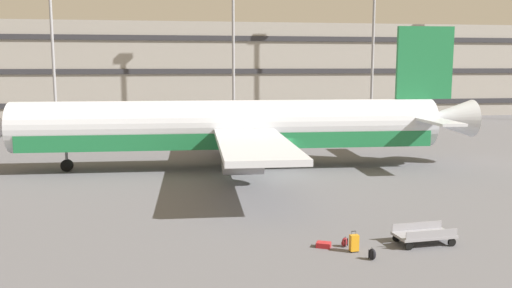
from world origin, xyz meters
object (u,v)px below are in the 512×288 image
object	(u,v)px
suitcase_purple	(354,243)
baggage_cart	(424,235)
airliner	(234,127)
backpack_silver	(372,254)
suitcase_navy	(324,245)
backpack_large	(344,242)

from	to	relation	value
suitcase_purple	baggage_cart	world-z (taller)	suitcase_purple
airliner	backpack_silver	bearing A→B (deg)	-81.39
backpack_silver	suitcase_purple	bearing A→B (deg)	113.22
backpack_silver	suitcase_navy	bearing A→B (deg)	131.01
backpack_silver	baggage_cart	size ratio (longest dim) A/B	0.16
airliner	baggage_cart	xyz separation A→B (m)	(6.12, -19.29, -2.74)
suitcase_purple	backpack_large	bearing A→B (deg)	104.50
suitcase_purple	backpack_large	distance (m)	0.77
airliner	suitcase_purple	size ratio (longest dim) A/B	42.28
airliner	suitcase_navy	distance (m)	19.32
suitcase_purple	backpack_silver	size ratio (longest dim) A/B	1.73
suitcase_navy	suitcase_purple	bearing A→B (deg)	-34.69
suitcase_navy	backpack_silver	distance (m)	2.36
airliner	backpack_silver	distance (m)	21.23
suitcase_navy	backpack_silver	bearing A→B (deg)	-48.99
backpack_silver	baggage_cart	distance (m)	3.34
airliner	baggage_cart	size ratio (longest dim) A/B	11.41
airliner	suitcase_navy	world-z (taller)	airliner
suitcase_navy	suitcase_purple	distance (m)	1.38
airliner	backpack_large	size ratio (longest dim) A/B	81.95
backpack_silver	baggage_cart	world-z (taller)	baggage_cart
backpack_silver	backpack_large	bearing A→B (deg)	109.71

